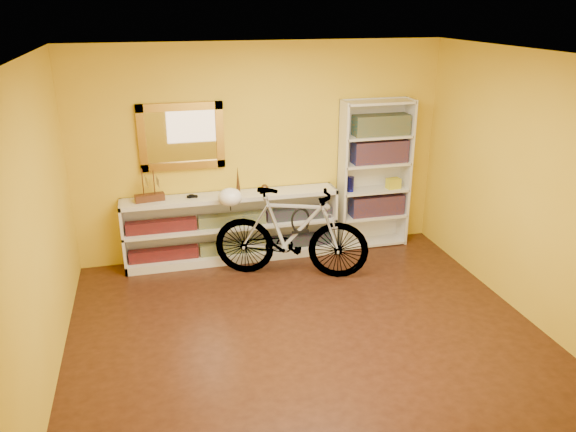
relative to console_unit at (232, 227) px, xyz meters
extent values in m
cube|color=black|center=(0.42, -1.81, -0.43)|extent=(4.50, 4.00, 0.01)
cube|color=silver|center=(0.42, -1.81, 2.18)|extent=(4.50, 4.00, 0.01)
cube|color=gold|center=(0.42, 0.19, 0.88)|extent=(4.50, 0.01, 2.60)
cube|color=gold|center=(-1.83, -1.81, 0.88)|extent=(0.01, 4.00, 2.60)
cube|color=gold|center=(2.68, -1.81, 0.88)|extent=(0.01, 4.00, 2.60)
cube|color=#9B6E1C|center=(-0.53, 0.15, 1.12)|extent=(0.98, 0.06, 0.78)
cube|color=silver|center=(1.32, 0.17, -0.17)|extent=(0.09, 0.02, 0.09)
cube|color=black|center=(0.00, -0.02, -0.26)|extent=(2.50, 0.13, 0.14)
cube|color=navy|center=(0.00, -0.02, 0.11)|extent=(2.50, 0.13, 0.14)
imported|color=black|center=(-0.46, 0.00, 0.43)|extent=(0.00, 0.00, 0.00)
cone|color=#50341B|center=(0.09, 0.00, 0.60)|extent=(0.06, 0.06, 0.34)
sphere|color=#50341B|center=(0.41, 0.00, 0.47)|extent=(0.09, 0.09, 0.09)
cube|color=maroon|center=(1.90, 0.03, 0.12)|extent=(0.70, 0.22, 0.26)
cube|color=maroon|center=(1.90, 0.03, 0.83)|extent=(0.70, 0.22, 0.28)
cube|color=#1A505B|center=(1.90, 0.03, 1.16)|extent=(0.70, 0.22, 0.25)
cylinder|color=navy|center=(1.52, 0.01, 0.44)|extent=(0.09, 0.09, 0.19)
cube|color=maroon|center=(1.65, 0.06, 1.14)|extent=(0.18, 0.18, 0.20)
cube|color=gold|center=(2.10, -0.01, 0.41)|extent=(0.18, 0.13, 0.13)
imported|color=silver|center=(0.59, -0.60, 0.11)|extent=(1.09, 1.87, 1.07)
ellipsoid|color=white|center=(-0.06, -0.35, 0.52)|extent=(0.28, 0.26, 0.21)
torus|color=black|center=(0.69, -0.64, 0.27)|extent=(0.22, 0.02, 0.22)
camera|label=1|loc=(-0.89, -6.30, 2.58)|focal=34.85mm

